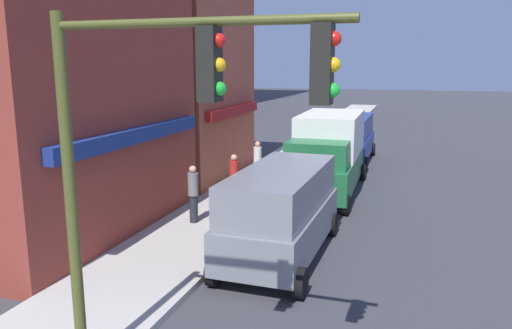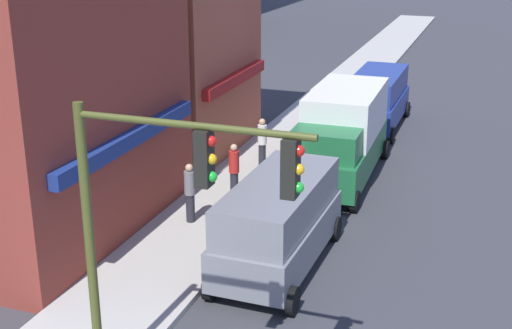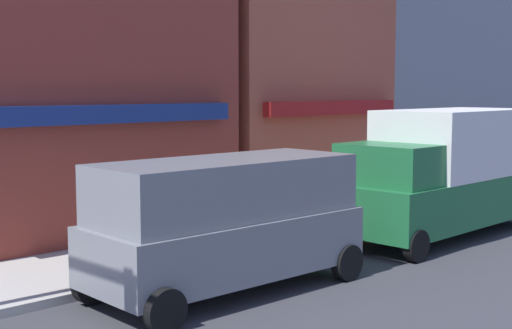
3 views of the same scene
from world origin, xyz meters
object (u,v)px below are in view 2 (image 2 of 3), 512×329
box_truck_green (342,134)px  pedestrian_red_jacket (234,170)px  traffic_signal (167,201)px  pedestrian_white_shirt (262,142)px  van_blue (377,98)px  van_grey (279,221)px  pedestrian_grey_coat (190,192)px

box_truck_green → pedestrian_red_jacket: 4.24m
traffic_signal → pedestrian_white_shirt: (12.58, 2.65, -3.01)m
van_blue → pedestrian_white_shirt: (-6.86, 2.77, -0.21)m
van_grey → box_truck_green: 7.00m
traffic_signal → box_truck_green: (12.83, -0.11, -2.50)m
van_blue → box_truck_green: bearing=179.9°
traffic_signal → pedestrian_red_jacket: traffic_signal is taller
pedestrian_white_shirt → pedestrian_grey_coat: same height
van_blue → pedestrian_red_jacket: size_ratio=2.83×
traffic_signal → pedestrian_white_shirt: traffic_signal is taller
pedestrian_red_jacket → box_truck_green: bearing=-44.1°
van_grey → box_truck_green: bearing=1.2°
box_truck_green → pedestrian_grey_coat: (-5.42, 3.18, -0.51)m
traffic_signal → pedestrian_red_jacket: 10.33m
box_truck_green → pedestrian_grey_coat: 6.31m
van_grey → pedestrian_grey_coat: (1.57, 3.18, -0.21)m
traffic_signal → pedestrian_grey_coat: 8.56m
box_truck_green → pedestrian_white_shirt: size_ratio=3.53×
pedestrian_white_shirt → pedestrian_red_jacket: size_ratio=1.00×
pedestrian_red_jacket → van_blue: bearing=-20.1°
van_grey → van_blue: (13.60, 0.00, 0.00)m
van_blue → pedestrian_grey_coat: van_blue is taller
traffic_signal → van_blue: 19.64m
box_truck_green → pedestrian_red_jacket: bearing=139.7°
van_blue → pedestrian_white_shirt: van_blue is taller
box_truck_green → pedestrian_white_shirt: 2.83m
pedestrian_red_jacket → pedestrian_white_shirt: bearing=-2.9°
pedestrian_white_shirt → box_truck_green: bearing=-162.3°
pedestrian_grey_coat → van_grey: bearing=-61.5°
pedestrian_red_jacket → pedestrian_grey_coat: (-2.15, 0.53, 0.00)m
pedestrian_grey_coat → traffic_signal: bearing=-102.7°
van_grey → van_blue: size_ratio=1.01×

